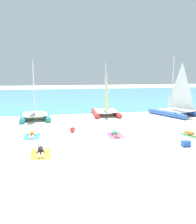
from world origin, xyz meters
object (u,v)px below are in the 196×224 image
towel_leftmost (32,136)px  cooler_box (186,143)px  towel_center_right (115,135)px  sailboat_teal (35,111)px  sailboat_blue (176,107)px  sunbather_center_right (115,133)px  towel_rightmost (192,136)px  sunbather_leftmost (32,134)px  sunbather_center_left (41,151)px  beach_ball (73,130)px  towel_center_left (41,154)px  sunbather_rightmost (191,134)px  sailboat_red (106,108)px

towel_leftmost → cooler_box: 10.36m
towel_leftmost → towel_center_right: size_ratio=1.00×
sailboat_teal → sailboat_blue: bearing=-7.2°
sailboat_blue → sunbather_center_right: sailboat_blue is taller
sunbather_center_right → towel_rightmost: sunbather_center_right is taller
cooler_box → towel_rightmost: bearing=49.9°
cooler_box → sailboat_teal: bearing=132.2°
sunbather_leftmost → sunbather_center_left: (0.74, -3.91, 0.00)m
sunbather_leftmost → beach_ball: beach_ball is taller
sailboat_teal → beach_ball: sailboat_teal is taller
towel_center_left → sunbather_center_left: size_ratio=1.21×
sunbather_center_right → sunbather_rightmost: same height
sailboat_blue → sunbather_leftmost: (-14.30, -5.54, -0.79)m
towel_center_right → sunbather_leftmost: bearing=170.1°
towel_center_left → towel_center_right: same height
sailboat_red → towel_center_right: sailboat_red is taller
sailboat_teal → towel_leftmost: (0.16, -6.35, -0.84)m
sunbather_leftmost → beach_ball: size_ratio=3.79×
sunbather_center_right → sunbather_rightmost: bearing=-7.4°
towel_rightmost → beach_ball: (-8.29, 2.73, 0.20)m
sailboat_teal → sailboat_red: bearing=1.3°
sailboat_red → towel_leftmost: size_ratio=2.89×
towel_leftmost → sunbather_center_left: size_ratio=1.21×
sailboat_teal → towel_center_right: bearing=-54.8°
sunbather_leftmost → sunbather_rightmost: (11.21, -2.13, 0.00)m
towel_rightmost → beach_ball: 8.73m
towel_center_left → towel_center_right: bearing=30.0°
sailboat_blue → beach_ball: (-11.36, -5.00, -0.71)m
towel_center_left → sunbather_center_left: bearing=93.2°
sunbather_center_right → cooler_box: 4.91m
sunbather_rightmost → towel_center_right: bearing=152.6°
sunbather_leftmost → towel_rightmost: size_ratio=0.82×
sunbather_rightmost → cooler_box: size_ratio=3.10×
sailboat_blue → sunbather_center_right: (-8.43, -6.49, -0.79)m
sunbather_leftmost → sunbather_rightmost: 11.41m
cooler_box → sunbather_center_right: bearing=136.8°
towel_center_right → cooler_box: bearing=-42.6°
sunbather_rightmost → beach_ball: size_ratio=3.75×
sailboat_blue → cooler_box: sailboat_blue is taller
sunbather_center_left → sailboat_blue: bearing=31.7°
towel_center_left → cooler_box: 8.71m
sunbather_rightmost → cooler_box: cooler_box is taller
towel_center_left → beach_ball: bearing=64.1°
sunbather_center_left → sunbather_center_right: (5.13, 2.95, 0.00)m
towel_rightmost → sunbather_rightmost: 0.14m
sailboat_red → sunbather_center_left: (-6.31, -10.90, -0.69)m
sailboat_blue → sunbather_leftmost: size_ratio=3.94×
cooler_box → beach_ball: bearing=143.3°
towel_leftmost → towel_center_left: same height
sailboat_blue → cooler_box: (-4.85, -9.86, -0.74)m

